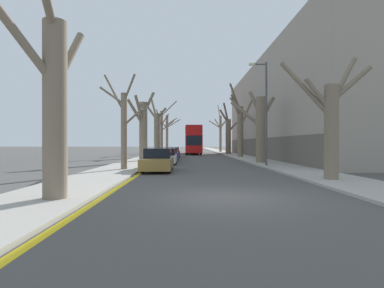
{
  "coord_description": "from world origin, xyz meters",
  "views": [
    {
      "loc": [
        -1.29,
        -9.85,
        1.79
      ],
      "look_at": [
        -0.52,
        34.23,
        1.69
      ],
      "focal_mm": 28.0,
      "sensor_mm": 36.0,
      "label": 1
    }
  ],
  "objects_px": {
    "street_tree_left_5": "(167,132)",
    "street_tree_left_2": "(143,129)",
    "street_tree_right_4": "(220,132)",
    "lamp_post": "(265,109)",
    "street_tree_left_3": "(157,132)",
    "parked_car_3": "(172,152)",
    "street_tree_left_1": "(124,126)",
    "street_tree_left_0": "(53,100)",
    "street_tree_right_3": "(228,134)",
    "parked_car_2": "(169,154)",
    "parked_car_1": "(165,157)",
    "street_tree_right_2": "(240,126)",
    "street_tree_right_0": "(330,123)",
    "double_decker_bus": "(193,139)",
    "parked_car_0": "(158,160)",
    "street_tree_left_4": "(162,130)",
    "street_tree_right_1": "(260,126)"
  },
  "relations": [
    {
      "from": "street_tree_right_1",
      "to": "parked_car_1",
      "type": "distance_m",
      "value": 8.72
    },
    {
      "from": "street_tree_left_2",
      "to": "parked_car_2",
      "type": "xyz_separation_m",
      "value": [
        2.38,
        2.64,
        -2.59
      ]
    },
    {
      "from": "street_tree_left_3",
      "to": "street_tree_right_4",
      "type": "xyz_separation_m",
      "value": [
        10.7,
        20.12,
        0.8
      ]
    },
    {
      "from": "street_tree_left_0",
      "to": "street_tree_left_5",
      "type": "distance_m",
      "value": 50.38
    },
    {
      "from": "street_tree_left_0",
      "to": "street_tree_right_3",
      "type": "bearing_deg",
      "value": 74.67
    },
    {
      "from": "street_tree_left_1",
      "to": "parked_car_0",
      "type": "relative_size",
      "value": 1.39
    },
    {
      "from": "street_tree_right_2",
      "to": "double_decker_bus",
      "type": "distance_m",
      "value": 14.0
    },
    {
      "from": "street_tree_right_0",
      "to": "parked_car_1",
      "type": "distance_m",
      "value": 14.9
    },
    {
      "from": "street_tree_left_2",
      "to": "street_tree_right_3",
      "type": "bearing_deg",
      "value": 60.43
    },
    {
      "from": "street_tree_left_1",
      "to": "street_tree_right_4",
      "type": "xyz_separation_m",
      "value": [
        10.84,
        40.22,
        1.21
      ]
    },
    {
      "from": "street_tree_right_0",
      "to": "parked_car_1",
      "type": "relative_size",
      "value": 1.35
    },
    {
      "from": "street_tree_left_0",
      "to": "street_tree_left_2",
      "type": "distance_m",
      "value": 19.93
    },
    {
      "from": "double_decker_bus",
      "to": "parked_car_0",
      "type": "relative_size",
      "value": 2.55
    },
    {
      "from": "street_tree_left_4",
      "to": "parked_car_2",
      "type": "relative_size",
      "value": 1.98
    },
    {
      "from": "street_tree_left_5",
      "to": "street_tree_right_0",
      "type": "relative_size",
      "value": 1.26
    },
    {
      "from": "street_tree_left_5",
      "to": "lamp_post",
      "type": "height_order",
      "value": "lamp_post"
    },
    {
      "from": "street_tree_left_5",
      "to": "parked_car_0",
      "type": "height_order",
      "value": "street_tree_left_5"
    },
    {
      "from": "street_tree_left_4",
      "to": "street_tree_right_1",
      "type": "xyz_separation_m",
      "value": [
        10.55,
        -23.61,
        -0.75
      ]
    },
    {
      "from": "street_tree_left_5",
      "to": "lamp_post",
      "type": "bearing_deg",
      "value": -75.12
    },
    {
      "from": "street_tree_right_4",
      "to": "lamp_post",
      "type": "distance_m",
      "value": 37.31
    },
    {
      "from": "street_tree_left_5",
      "to": "parked_car_2",
      "type": "xyz_separation_m",
      "value": [
        2.06,
        -27.81,
        -3.46
      ]
    },
    {
      "from": "street_tree_left_4",
      "to": "street_tree_right_2",
      "type": "distance_m",
      "value": 16.54
    },
    {
      "from": "street_tree_left_1",
      "to": "street_tree_left_5",
      "type": "distance_m",
      "value": 39.94
    },
    {
      "from": "street_tree_right_4",
      "to": "parked_car_3",
      "type": "bearing_deg",
      "value": -111.64
    },
    {
      "from": "parked_car_1",
      "to": "parked_car_2",
      "type": "height_order",
      "value": "parked_car_1"
    },
    {
      "from": "street_tree_right_0",
      "to": "street_tree_right_4",
      "type": "bearing_deg",
      "value": 90.05
    },
    {
      "from": "lamp_post",
      "to": "street_tree_right_4",
      "type": "bearing_deg",
      "value": 88.76
    },
    {
      "from": "street_tree_left_0",
      "to": "parked_car_2",
      "type": "bearing_deg",
      "value": 84.46
    },
    {
      "from": "street_tree_left_0",
      "to": "street_tree_left_2",
      "type": "bearing_deg",
      "value": 90.56
    },
    {
      "from": "parked_car_3",
      "to": "street_tree_left_4",
      "type": "bearing_deg",
      "value": 100.94
    },
    {
      "from": "street_tree_right_3",
      "to": "parked_car_0",
      "type": "xyz_separation_m",
      "value": [
        -8.56,
        -28.99,
        -2.61
      ]
    },
    {
      "from": "street_tree_right_0",
      "to": "lamp_post",
      "type": "height_order",
      "value": "lamp_post"
    },
    {
      "from": "street_tree_right_3",
      "to": "parked_car_1",
      "type": "xyz_separation_m",
      "value": [
        -8.56,
        -22.42,
        -2.66
      ]
    },
    {
      "from": "street_tree_right_1",
      "to": "street_tree_right_3",
      "type": "distance_m",
      "value": 22.19
    },
    {
      "from": "street_tree_left_1",
      "to": "street_tree_left_5",
      "type": "height_order",
      "value": "street_tree_left_5"
    },
    {
      "from": "parked_car_2",
      "to": "parked_car_1",
      "type": "bearing_deg",
      "value": -90.0
    },
    {
      "from": "street_tree_left_5",
      "to": "street_tree_right_3",
      "type": "height_order",
      "value": "street_tree_right_3"
    },
    {
      "from": "street_tree_left_3",
      "to": "street_tree_left_5",
      "type": "xyz_separation_m",
      "value": [
        0.06,
        19.82,
        0.77
      ]
    },
    {
      "from": "street_tree_left_5",
      "to": "double_decker_bus",
      "type": "relative_size",
      "value": 0.63
    },
    {
      "from": "street_tree_left_5",
      "to": "parked_car_3",
      "type": "bearing_deg",
      "value": -84.47
    },
    {
      "from": "street_tree_left_2",
      "to": "street_tree_right_3",
      "type": "relative_size",
      "value": 0.83
    },
    {
      "from": "street_tree_left_5",
      "to": "street_tree_right_0",
      "type": "xyz_separation_m",
      "value": [
        10.68,
        -45.55,
        -1.35
      ]
    },
    {
      "from": "street_tree_left_3",
      "to": "parked_car_3",
      "type": "distance_m",
      "value": 3.74
    },
    {
      "from": "street_tree_left_0",
      "to": "street_tree_left_4",
      "type": "distance_m",
      "value": 40.64
    },
    {
      "from": "street_tree_left_1",
      "to": "street_tree_left_4",
      "type": "distance_m",
      "value": 30.2
    },
    {
      "from": "street_tree_right_3",
      "to": "street_tree_right_2",
      "type": "bearing_deg",
      "value": -90.51
    },
    {
      "from": "street_tree_right_2",
      "to": "street_tree_right_0",
      "type": "bearing_deg",
      "value": -89.6
    },
    {
      "from": "street_tree_left_5",
      "to": "street_tree_left_2",
      "type": "bearing_deg",
      "value": -90.6
    },
    {
      "from": "street_tree_left_1",
      "to": "street_tree_right_0",
      "type": "height_order",
      "value": "street_tree_left_1"
    },
    {
      "from": "street_tree_right_3",
      "to": "parked_car_1",
      "type": "distance_m",
      "value": 24.14
    }
  ]
}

